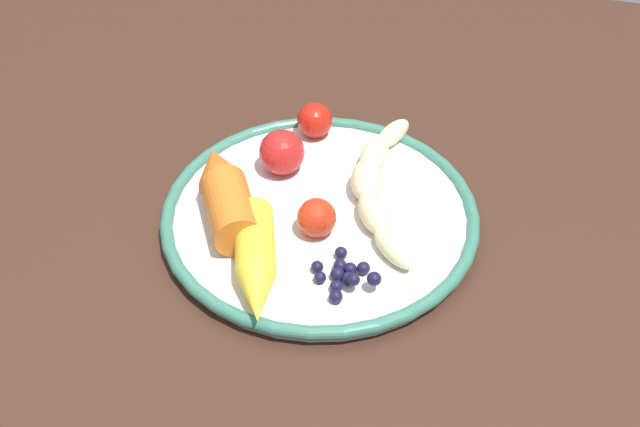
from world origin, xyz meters
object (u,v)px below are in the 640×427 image
(plate, at_px, (320,216))
(tomato_mid, at_px, (282,152))
(tomato_far, at_px, (315,120))
(blueberry_pile, at_px, (344,274))
(tomato_near, at_px, (317,218))
(carrot_orange, at_px, (224,193))
(dining_table, at_px, (282,308))
(banana, at_px, (377,183))
(carrot_yellow, at_px, (255,263))

(plate, xyz_separation_m, tomato_mid, (0.05, 0.05, 0.02))
(tomato_far, bearing_deg, tomato_mid, 166.19)
(blueberry_pile, relative_size, tomato_near, 1.77)
(tomato_near, bearing_deg, plate, 8.08)
(carrot_orange, height_order, tomato_near, carrot_orange)
(blueberry_pile, distance_m, tomato_near, 0.06)
(dining_table, bearing_deg, blueberry_pile, -118.31)
(dining_table, height_order, banana, banana)
(dining_table, bearing_deg, carrot_orange, 70.54)
(tomato_near, bearing_deg, carrot_orange, 85.52)
(plate, distance_m, carrot_yellow, 0.10)
(carrot_yellow, height_order, tomato_near, same)
(tomato_far, bearing_deg, tomato_near, -164.16)
(carrot_yellow, height_order, tomato_mid, tomato_mid)
(plate, relative_size, blueberry_pile, 4.68)
(dining_table, relative_size, tomato_far, 30.25)
(plate, relative_size, carrot_yellow, 2.23)
(blueberry_pile, relative_size, tomato_far, 1.72)
(carrot_yellow, bearing_deg, tomato_far, 1.18)
(dining_table, xyz_separation_m, carrot_yellow, (-0.05, 0.00, 0.11))
(banana, distance_m, blueberry_pile, 0.11)
(dining_table, relative_size, tomato_mid, 24.86)
(dining_table, height_order, plate, plate)
(tomato_far, bearing_deg, blueberry_pile, -157.85)
(banana, bearing_deg, tomato_near, 148.48)
(plate, height_order, tomato_near, tomato_near)
(dining_table, height_order, carrot_orange, carrot_orange)
(tomato_mid, bearing_deg, carrot_yellow, -172.05)
(tomato_near, bearing_deg, tomato_far, 15.84)
(carrot_yellow, xyz_separation_m, tomato_far, (0.20, 0.00, 0.00))
(blueberry_pile, distance_m, tomato_mid, 0.15)
(dining_table, height_order, tomato_far, tomato_far)
(blueberry_pile, height_order, tomato_far, tomato_far)
(tomato_mid, bearing_deg, carrot_orange, 153.85)
(banana, xyz_separation_m, tomato_near, (-0.06, 0.04, 0.00))
(carrot_orange, relative_size, blueberry_pile, 2.14)
(carrot_yellow, bearing_deg, banana, -29.88)
(plate, xyz_separation_m, carrot_orange, (-0.02, 0.08, 0.02))
(dining_table, relative_size, blueberry_pile, 17.56)
(plate, height_order, carrot_orange, carrot_orange)
(banana, relative_size, tomato_far, 5.76)
(carrot_yellow, distance_m, tomato_mid, 0.14)
(carrot_yellow, bearing_deg, plate, -19.37)
(carrot_yellow, distance_m, tomato_near, 0.07)
(tomato_near, relative_size, tomato_mid, 0.80)
(banana, bearing_deg, dining_table, 137.75)
(dining_table, bearing_deg, tomato_near, -67.22)
(dining_table, height_order, carrot_yellow, carrot_yellow)
(carrot_orange, distance_m, tomato_near, 0.09)
(tomato_mid, bearing_deg, banana, -95.76)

